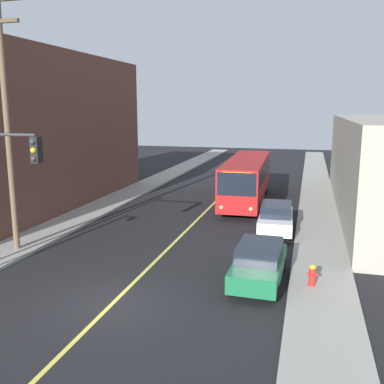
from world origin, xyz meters
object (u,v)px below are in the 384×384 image
(parked_car_white, at_px, (276,217))
(fire_hydrant, at_px, (312,275))
(city_bus, at_px, (247,178))
(utility_pole_near, at_px, (6,112))
(parked_car_green, at_px, (259,263))

(parked_car_white, distance_m, fire_hydrant, 7.74)
(city_bus, height_order, utility_pole_near, utility_pole_near)
(city_bus, distance_m, parked_car_white, 7.92)
(city_bus, height_order, fire_hydrant, city_bus)
(city_bus, bearing_deg, parked_car_green, -79.99)
(parked_car_green, height_order, fire_hydrant, parked_car_green)
(city_bus, bearing_deg, fire_hydrant, -72.64)
(city_bus, bearing_deg, utility_pole_near, -123.18)
(parked_car_white, height_order, fire_hydrant, parked_car_white)
(city_bus, distance_m, utility_pole_near, 17.41)
(utility_pole_near, xyz_separation_m, fire_hydrant, (13.81, -0.87, -6.06))
(utility_pole_near, relative_size, fire_hydrant, 14.20)
(city_bus, relative_size, parked_car_white, 2.74)
(parked_car_green, xyz_separation_m, parked_car_white, (0.09, 7.39, 0.00))
(city_bus, distance_m, fire_hydrant, 15.63)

